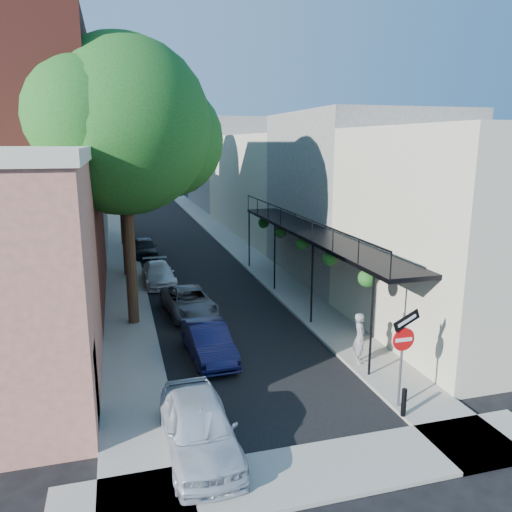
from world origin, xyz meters
TOP-DOWN VIEW (x-y plane):
  - ground at (0.00, 0.00)m, footprint 160.00×160.00m
  - road_surface at (0.00, 30.00)m, footprint 6.00×64.00m
  - sidewalk_left at (-4.00, 30.00)m, footprint 2.00×64.00m
  - sidewalk_right at (4.00, 30.00)m, footprint 2.00×64.00m
  - sidewalk_cross at (0.00, -1.00)m, footprint 12.00×2.00m
  - buildings_left at (-9.30, 28.76)m, footprint 10.10×59.10m
  - buildings_right at (8.99, 29.49)m, footprint 9.80×55.00m
  - sign_post at (3.16, 0.97)m, footprint 0.89×0.17m
  - bollard at (3.00, 0.50)m, footprint 0.14×0.14m
  - oak_near at (-3.37, 10.26)m, footprint 7.48×6.80m
  - oak_mid at (-3.42, 18.23)m, footprint 6.60×6.00m
  - oak_far at (-3.35, 27.27)m, footprint 7.70×7.00m
  - parked_car_a at (-2.60, 0.53)m, footprint 1.73×4.16m
  - parked_car_b at (-1.40, 5.89)m, footprint 1.52×3.83m
  - parked_car_c at (-1.40, 10.65)m, footprint 2.33×4.36m
  - parked_car_d at (-2.27, 15.89)m, footprint 1.68×3.94m
  - parked_car_e at (-2.60, 22.72)m, footprint 1.62×3.76m
  - pedestrian at (3.40, 3.91)m, footprint 0.60×0.74m

SIDE VIEW (x-z plane):
  - ground at x=0.00m, z-range 0.00..0.00m
  - road_surface at x=0.00m, z-range 0.00..0.01m
  - sidewalk_left at x=-4.00m, z-range 0.00..0.12m
  - sidewalk_right at x=4.00m, z-range 0.00..0.12m
  - sidewalk_cross at x=0.00m, z-range 0.00..0.12m
  - bollard at x=3.00m, z-range 0.12..0.92m
  - parked_car_d at x=-2.27m, z-range 0.00..1.13m
  - parked_car_c at x=-1.40m, z-range 0.00..1.17m
  - parked_car_b at x=-1.40m, z-range 0.00..1.24m
  - parked_car_e at x=-2.60m, z-range 0.00..1.26m
  - parked_car_a at x=-2.60m, z-range 0.00..1.41m
  - pedestrian at x=3.40m, z-range 0.12..1.88m
  - sign_post at x=3.16m, z-range 0.54..3.53m
  - buildings_right at x=8.99m, z-range -0.58..9.42m
  - buildings_left at x=-9.30m, z-range -1.06..10.94m
  - oak_mid at x=-3.42m, z-range 1.96..12.16m
  - oak_near at x=-3.37m, z-range 2.17..13.59m
  - oak_far at x=-3.35m, z-range 2.31..14.21m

